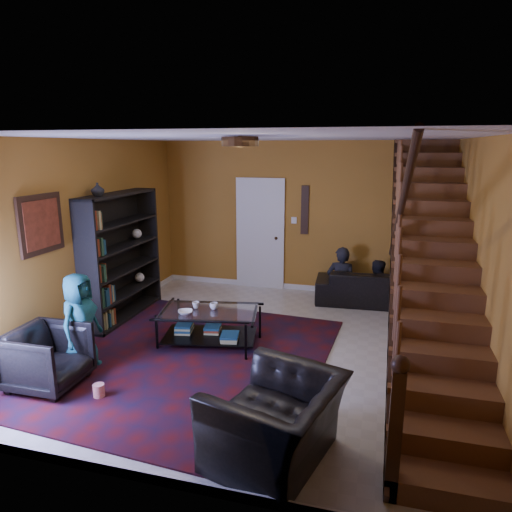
{
  "coord_description": "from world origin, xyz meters",
  "views": [
    {
      "loc": [
        1.49,
        -5.6,
        2.68
      ],
      "look_at": [
        -0.15,
        0.4,
        1.2
      ],
      "focal_mm": 32.0,
      "sensor_mm": 36.0,
      "label": 1
    }
  ],
  "objects_px": {
    "bookshelf": "(122,259)",
    "armchair_left": "(48,358)",
    "sofa": "(376,287)",
    "armchair_right": "(276,421)",
    "coffee_table": "(210,324)"
  },
  "relations": [
    {
      "from": "sofa",
      "to": "coffee_table",
      "type": "relative_size",
      "value": 1.43
    },
    {
      "from": "armchair_right",
      "to": "coffee_table",
      "type": "height_order",
      "value": "armchair_right"
    },
    {
      "from": "bookshelf",
      "to": "armchair_right",
      "type": "distance_m",
      "value": 4.22
    },
    {
      "from": "bookshelf",
      "to": "coffee_table",
      "type": "relative_size",
      "value": 1.39
    },
    {
      "from": "bookshelf",
      "to": "sofa",
      "type": "distance_m",
      "value": 4.31
    },
    {
      "from": "bookshelf",
      "to": "sofa",
      "type": "xyz_separation_m",
      "value": [
        3.9,
        1.7,
        -0.66
      ]
    },
    {
      "from": "sofa",
      "to": "bookshelf",
      "type": "bearing_deg",
      "value": 20.24
    },
    {
      "from": "armchair_right",
      "to": "sofa",
      "type": "bearing_deg",
      "value": -174.58
    },
    {
      "from": "armchair_left",
      "to": "armchair_right",
      "type": "bearing_deg",
      "value": -101.67
    },
    {
      "from": "armchair_left",
      "to": "sofa",
      "type": "bearing_deg",
      "value": -42.87
    },
    {
      "from": "sofa",
      "to": "armchair_left",
      "type": "relative_size",
      "value": 2.65
    },
    {
      "from": "bookshelf",
      "to": "sofa",
      "type": "height_order",
      "value": "bookshelf"
    },
    {
      "from": "armchair_right",
      "to": "coffee_table",
      "type": "xyz_separation_m",
      "value": [
        -1.42,
        2.1,
        -0.07
      ]
    },
    {
      "from": "bookshelf",
      "to": "armchair_left",
      "type": "bearing_deg",
      "value": -80.94
    },
    {
      "from": "bookshelf",
      "to": "coffee_table",
      "type": "xyz_separation_m",
      "value": [
        1.72,
        -0.66,
        -0.67
      ]
    }
  ]
}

